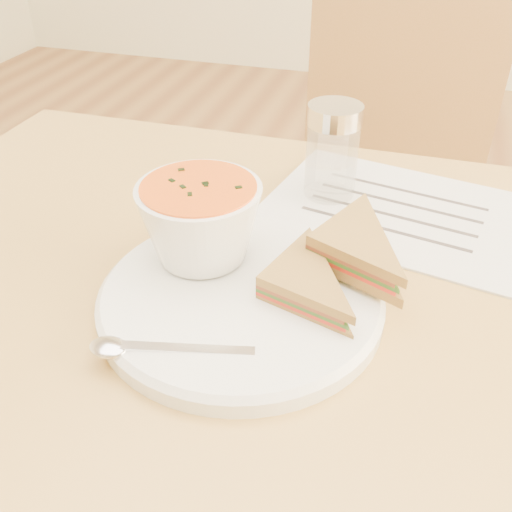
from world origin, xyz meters
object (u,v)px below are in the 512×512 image
(dining_table, at_px, (254,470))
(soup_bowl, at_px, (201,225))
(condiment_shaker, at_px, (332,152))
(plate, at_px, (241,299))
(chair_far, at_px, (398,216))

(dining_table, distance_m, soup_bowl, 0.44)
(condiment_shaker, bearing_deg, soup_bowl, -115.49)
(plate, bearing_deg, chair_far, 78.75)
(plate, bearing_deg, condiment_shaker, 80.31)
(chair_far, bearing_deg, soup_bowl, 62.41)
(dining_table, bearing_deg, plate, -85.11)
(dining_table, distance_m, condiment_shaker, 0.48)
(plate, xyz_separation_m, soup_bowl, (-0.06, 0.04, 0.05))
(soup_bowl, relative_size, condiment_shaker, 1.03)
(condiment_shaker, bearing_deg, dining_table, -104.14)
(condiment_shaker, bearing_deg, plate, -99.69)
(soup_bowl, distance_m, condiment_shaker, 0.23)
(dining_table, bearing_deg, condiment_shaker, 75.86)
(plate, xyz_separation_m, condiment_shaker, (0.04, 0.25, 0.05))
(chair_far, relative_size, soup_bowl, 7.42)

